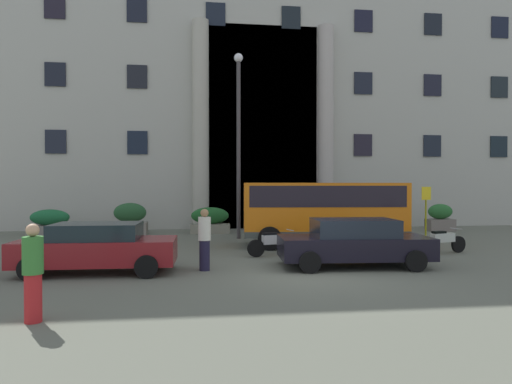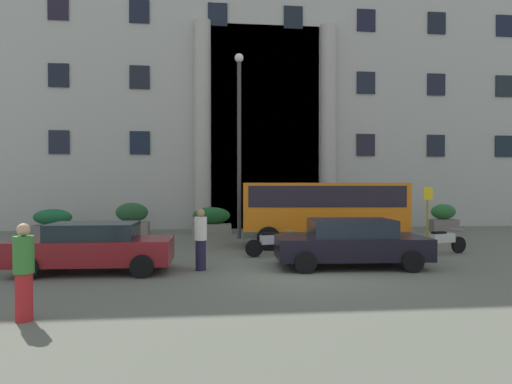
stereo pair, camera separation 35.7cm
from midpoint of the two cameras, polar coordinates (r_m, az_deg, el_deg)
ground_plane at (r=12.81m, az=6.98°, el=-10.52°), size 80.00×64.00×0.12m
office_building_facade at (r=30.98m, az=-0.59°, el=16.54°), size 37.15×9.70×21.63m
orange_minibus at (r=18.38m, az=9.00°, el=-2.01°), size 6.55×3.02×2.55m
bus_stop_sign at (r=22.00m, az=21.30°, el=-1.72°), size 0.44×0.08×2.38m
hedge_planter_far_east at (r=23.43m, az=9.47°, el=-3.58°), size 1.58×0.92×1.32m
hedge_planter_entrance_left at (r=23.09m, az=-5.20°, el=-3.62°), size 1.98×0.80×1.33m
hedge_planter_west at (r=24.30m, az=-23.89°, el=-3.54°), size 1.93×0.98×1.27m
hedge_planter_entrance_right at (r=26.10m, az=22.93°, el=-3.05°), size 1.41×0.77×1.44m
hedge_planter_east at (r=23.30m, az=-14.97°, el=-3.32°), size 1.65×0.89×1.57m
parked_sedan_far at (r=13.99m, az=12.61°, el=-6.24°), size 4.57×2.23×1.44m
parked_coupe_end at (r=13.55m, az=-19.07°, el=-6.56°), size 4.36×2.02×1.40m
scooter_by_planter at (r=15.75m, az=2.65°, el=-6.44°), size 1.97×0.71×0.89m
motorcycle_near_kerb at (r=17.49m, az=22.93°, el=-5.77°), size 2.03×0.76×0.89m
pedestrian_child_trailing at (r=13.19m, az=-6.22°, el=-5.94°), size 0.36×0.36×1.78m
pedestrian_man_red_shirt at (r=9.26m, az=-26.27°, el=-8.99°), size 0.36×0.36×1.78m
lamppost_plaza_centre at (r=20.82m, az=-1.64°, el=7.54°), size 0.40×0.40×8.46m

